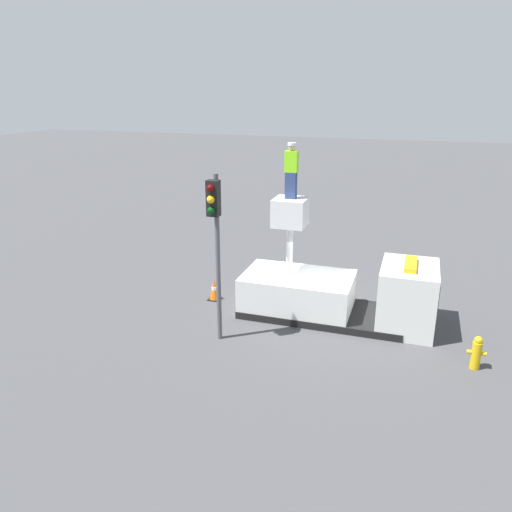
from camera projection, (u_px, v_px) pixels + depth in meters
ground_plane at (322, 315)px, 16.82m from camera, size 120.00×120.00×0.00m
bucket_truck at (337, 293)px, 16.40m from camera, size 6.24×2.33×3.93m
worker at (291, 171)px, 15.61m from camera, size 0.40×0.26×1.75m
traffic_light_pole at (215, 227)px, 14.00m from camera, size 0.34×0.57×5.06m
fire_hydrant at (476, 353)px, 13.51m from camera, size 0.50×0.26×0.96m
traffic_cone_rear at (214, 290)px, 17.94m from camera, size 0.42×0.42×0.79m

